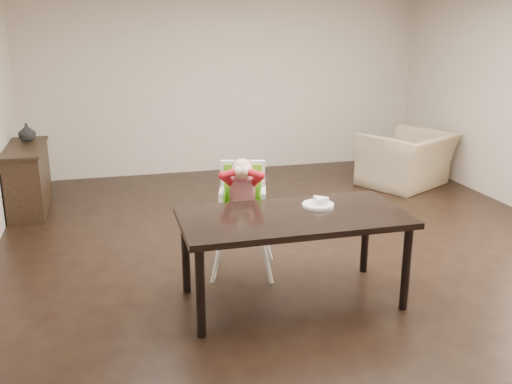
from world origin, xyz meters
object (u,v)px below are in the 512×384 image
dining_table (293,224)px  high_chair (242,192)px  sideboard (28,178)px  armchair (407,150)px

dining_table → high_chair: size_ratio=1.69×
high_chair → sideboard: bearing=147.0°
dining_table → high_chair: (-0.25, 0.70, 0.08)m
sideboard → high_chair: bearing=-48.8°
high_chair → armchair: bearing=52.8°
dining_table → sideboard: (-2.34, 3.09, -0.27)m
armchair → sideboard: bearing=-30.5°
high_chair → sideboard: (-2.09, 2.39, -0.36)m
high_chair → armchair: (2.89, 2.18, -0.25)m
sideboard → dining_table: bearing=-52.8°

